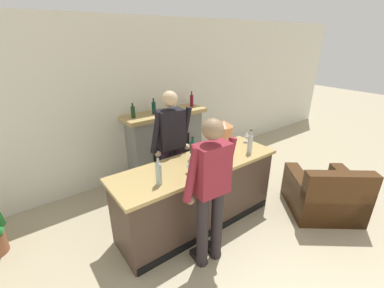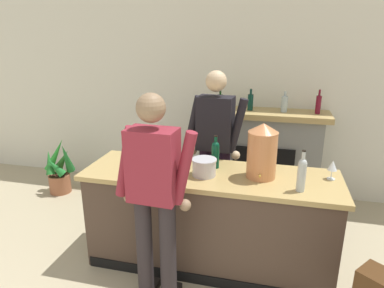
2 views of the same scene
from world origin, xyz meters
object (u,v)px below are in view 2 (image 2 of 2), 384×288
at_px(fireplace_stone, 264,155).
at_px(wine_bottle_burgundy_dark, 215,153).
at_px(person_customer, 154,196).
at_px(potted_plant_corner, 59,170).
at_px(copper_dispenser, 262,151).
at_px(wine_glass_mid_counter, 180,164).
at_px(wine_bottle_port_short, 302,173).
at_px(wine_bottle_riesling_slim, 135,157).
at_px(wine_glass_by_dispenser, 333,166).
at_px(person_bartender, 215,148).
at_px(ice_bucket_steel, 204,167).

xyz_separation_m(fireplace_stone, wine_bottle_burgundy_dark, (-0.40, -1.38, 0.46)).
bearing_deg(person_customer, potted_plant_corner, 140.78).
bearing_deg(copper_dispenser, wine_glass_mid_counter, -166.33).
bearing_deg(potted_plant_corner, wine_bottle_burgundy_dark, -20.97).
bearing_deg(potted_plant_corner, wine_bottle_port_short, -21.66).
bearing_deg(wine_glass_mid_counter, wine_bottle_port_short, -2.32).
bearing_deg(person_customer, wine_bottle_port_short, 21.60).
bearing_deg(wine_bottle_port_short, wine_bottle_riesling_slim, 178.37).
bearing_deg(potted_plant_corner, wine_glass_by_dispenser, -15.39).
xyz_separation_m(copper_dispenser, wine_bottle_port_short, (0.32, -0.21, -0.09)).
xyz_separation_m(person_customer, copper_dispenser, (0.75, 0.63, 0.21)).
relative_size(fireplace_stone, person_customer, 0.88).
height_order(person_customer, wine_glass_by_dispenser, person_customer).
height_order(potted_plant_corner, wine_bottle_port_short, wine_bottle_port_short).
bearing_deg(wine_bottle_riesling_slim, wine_glass_by_dispenser, 8.83).
bearing_deg(copper_dispenser, wine_bottle_riesling_slim, -171.41).
bearing_deg(person_bartender, wine_glass_mid_counter, -104.82).
bearing_deg(copper_dispenser, wine_glass_by_dispenser, 9.28).
relative_size(person_bartender, wine_glass_mid_counter, 10.89).
distance_m(fireplace_stone, wine_bottle_riesling_slim, 2.04).
distance_m(person_bartender, wine_glass_by_dispenser, 1.17).
height_order(wine_bottle_port_short, wine_glass_mid_counter, wine_bottle_port_short).
bearing_deg(wine_bottle_port_short, ice_bucket_steel, 171.35).
xyz_separation_m(person_customer, wine_bottle_port_short, (1.07, 0.42, 0.12)).
distance_m(wine_bottle_port_short, wine_glass_by_dispenser, 0.41).
height_order(ice_bucket_steel, wine_bottle_port_short, wine_bottle_port_short).
distance_m(potted_plant_corner, ice_bucket_steel, 2.63).
relative_size(potted_plant_corner, wine_bottle_port_short, 2.19).
bearing_deg(wine_glass_mid_counter, person_bartender, 75.18).
height_order(ice_bucket_steel, wine_bottle_riesling_slim, wine_bottle_riesling_slim).
relative_size(person_bartender, wine_bottle_riesling_slim, 5.29).
bearing_deg(ice_bucket_steel, person_bartender, 91.46).
bearing_deg(ice_bucket_steel, potted_plant_corner, 154.21).
bearing_deg(copper_dispenser, ice_bucket_steel, -170.19).
distance_m(wine_bottle_riesling_slim, wine_glass_mid_counter, 0.42).
height_order(potted_plant_corner, person_customer, person_customer).
height_order(potted_plant_corner, person_bartender, person_bartender).
relative_size(ice_bucket_steel, wine_bottle_port_short, 0.64).
bearing_deg(person_bartender, wine_glass_by_dispenser, -21.23).
height_order(wine_bottle_port_short, wine_glass_by_dispenser, wine_bottle_port_short).
bearing_deg(wine_bottle_burgundy_dark, copper_dispenser, -16.02).
relative_size(person_customer, wine_bottle_riesling_slim, 5.16).
bearing_deg(wine_glass_by_dispenser, copper_dispenser, -170.72).
relative_size(person_bartender, copper_dispenser, 3.71).
relative_size(wine_bottle_port_short, wine_glass_by_dispenser, 2.02).
height_order(fireplace_stone, wine_bottle_port_short, fireplace_stone).
distance_m(ice_bucket_steel, wine_bottle_port_short, 0.82).
bearing_deg(wine_bottle_burgundy_dark, person_bartender, 101.00).
height_order(copper_dispenser, wine_glass_by_dispenser, copper_dispenser).
distance_m(fireplace_stone, wine_bottle_port_short, 1.81).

